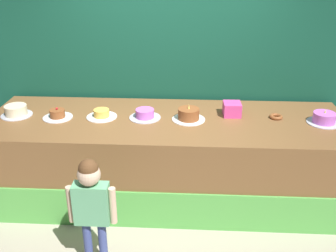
{
  "coord_description": "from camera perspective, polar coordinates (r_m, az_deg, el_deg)",
  "views": [
    {
      "loc": [
        0.23,
        -3.23,
        2.6
      ],
      "look_at": [
        0.03,
        0.37,
        0.98
      ],
      "focal_mm": 41.78,
      "sensor_mm": 36.0,
      "label": 1
    }
  ],
  "objects": [
    {
      "name": "cake_center_right",
      "position": [
        4.22,
        -3.39,
        1.71
      ],
      "size": [
        0.34,
        0.34,
        0.1
      ],
      "color": "silver",
      "rests_on": "stage_platform"
    },
    {
      "name": "pink_box",
      "position": [
        4.34,
        9.31,
        2.46
      ],
      "size": [
        0.19,
        0.2,
        0.15
      ],
      "primitive_type": "cube",
      "rotation": [
        0.0,
        0.0,
        0.03
      ],
      "color": "#E44599",
      "rests_on": "stage_platform"
    },
    {
      "name": "curtain_backdrop",
      "position": [
        4.75,
        0.31,
        8.77
      ],
      "size": [
        4.45,
        0.08,
        2.66
      ],
      "primitive_type": "cube",
      "color": "#144C38",
      "rests_on": "ground_plane"
    },
    {
      "name": "stage_platform",
      "position": [
        4.4,
        -0.2,
        -4.7
      ],
      "size": [
        3.89,
        1.27,
        0.94
      ],
      "color": "brown",
      "rests_on": "ground_plane"
    },
    {
      "name": "cake_right",
      "position": [
        4.17,
        3.03,
        1.65
      ],
      "size": [
        0.35,
        0.35,
        0.18
      ],
      "color": "white",
      "rests_on": "stage_platform"
    },
    {
      "name": "ground_plane",
      "position": [
        4.15,
        -0.72,
        -14.55
      ],
      "size": [
        12.0,
        12.0,
        0.0
      ],
      "primitive_type": "plane",
      "color": "#ADA38E"
    },
    {
      "name": "donut",
      "position": [
        4.38,
        15.49,
        1.33
      ],
      "size": [
        0.14,
        0.14,
        0.04
      ],
      "primitive_type": "torus",
      "color": "brown",
      "rests_on": "stage_platform"
    },
    {
      "name": "cake_left",
      "position": [
        4.39,
        -15.82,
        1.61
      ],
      "size": [
        0.32,
        0.32,
        0.12
      ],
      "color": "silver",
      "rests_on": "stage_platform"
    },
    {
      "name": "child_figure",
      "position": [
        3.38,
        -11.12,
        -10.57
      ],
      "size": [
        0.42,
        0.19,
        1.08
      ],
      "color": "#3F4C8C",
      "rests_on": "ground_plane"
    },
    {
      "name": "cake_far_right",
      "position": [
        4.4,
        21.81,
        1.03
      ],
      "size": [
        0.34,
        0.34,
        0.16
      ],
      "color": "silver",
      "rests_on": "stage_platform"
    },
    {
      "name": "cake_center_left",
      "position": [
        4.3,
        -9.66,
        1.7
      ],
      "size": [
        0.33,
        0.33,
        0.09
      ],
      "color": "white",
      "rests_on": "stage_platform"
    },
    {
      "name": "cake_far_left",
      "position": [
        4.59,
        -21.28,
        2.06
      ],
      "size": [
        0.34,
        0.34,
        0.12
      ],
      "color": "silver",
      "rests_on": "stage_platform"
    }
  ]
}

